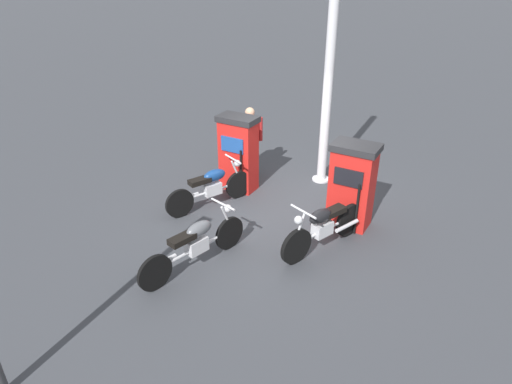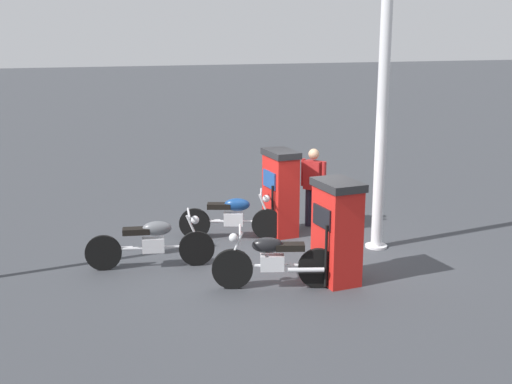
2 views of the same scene
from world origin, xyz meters
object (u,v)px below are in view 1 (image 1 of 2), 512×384
(motorcycle_extra, at_px, (196,243))
(canopy_support_pole, at_px, (328,83))
(motorcycle_far_pump, at_px, (323,227))
(fuel_pump_far, at_px, (352,185))
(motorcycle_near_pump, at_px, (211,186))
(fuel_pump_near, at_px, (238,153))
(attendant_person, at_px, (250,137))

(motorcycle_extra, distance_m, canopy_support_pole, 4.42)
(motorcycle_far_pump, bearing_deg, fuel_pump_far, 178.78)
(motorcycle_near_pump, distance_m, canopy_support_pole, 3.21)
(fuel_pump_near, height_order, attendant_person, fuel_pump_near)
(attendant_person, bearing_deg, fuel_pump_near, 17.98)
(fuel_pump_near, relative_size, motorcycle_extra, 0.78)
(motorcycle_extra, height_order, attendant_person, attendant_person)
(motorcycle_far_pump, bearing_deg, motorcycle_near_pump, -91.39)
(motorcycle_near_pump, height_order, motorcycle_far_pump, motorcycle_far_pump)
(fuel_pump_far, distance_m, canopy_support_pole, 2.37)
(fuel_pump_near, bearing_deg, motorcycle_far_pump, 68.33)
(fuel_pump_near, height_order, motorcycle_far_pump, fuel_pump_near)
(motorcycle_far_pump, bearing_deg, fuel_pump_near, -111.67)
(motorcycle_far_pump, distance_m, attendant_person, 3.39)
(attendant_person, bearing_deg, fuel_pump_far, 74.78)
(attendant_person, xyz_separation_m, canopy_support_pole, (-0.62, 1.55, 1.31))
(fuel_pump_far, height_order, motorcycle_near_pump, fuel_pump_far)
(fuel_pump_far, bearing_deg, canopy_support_pole, -136.83)
(motorcycle_far_pump, height_order, canopy_support_pole, canopy_support_pole)
(motorcycle_near_pump, height_order, motorcycle_extra, motorcycle_extra)
(attendant_person, relative_size, canopy_support_pole, 0.35)
(motorcycle_near_pump, bearing_deg, attendant_person, -170.51)
(canopy_support_pole, bearing_deg, motorcycle_extra, -2.30)
(fuel_pump_near, distance_m, fuel_pump_far, 2.61)
(fuel_pump_near, xyz_separation_m, attendant_person, (-0.78, -0.25, 0.07))
(canopy_support_pole, bearing_deg, fuel_pump_near, -42.71)
(motorcycle_near_pump, distance_m, motorcycle_far_pump, 2.55)
(motorcycle_near_pump, height_order, canopy_support_pole, canopy_support_pole)
(fuel_pump_near, relative_size, canopy_support_pole, 0.36)
(fuel_pump_far, xyz_separation_m, motorcycle_extra, (2.65, -1.48, -0.37))
(motorcycle_extra, bearing_deg, fuel_pump_near, -156.90)
(fuel_pump_far, distance_m, attendant_person, 2.97)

